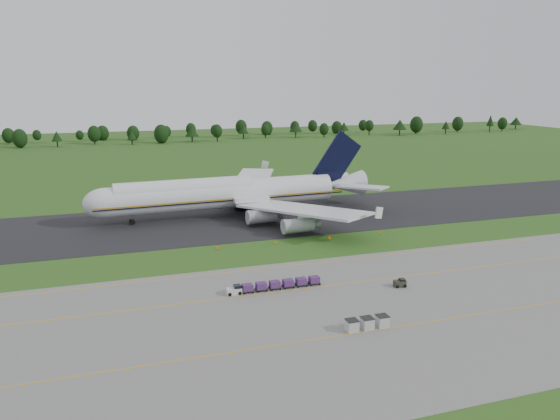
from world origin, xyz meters
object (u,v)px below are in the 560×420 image
object	(u,v)px
baggage_train	(273,285)
utility_cart	(400,284)
aircraft	(229,193)
edge_markers	(303,240)
uld_row	(367,323)

from	to	relation	value
baggage_train	utility_cart	distance (m)	21.82
aircraft	utility_cart	size ratio (longest dim) A/B	36.42
baggage_train	utility_cart	world-z (taller)	baggage_train
aircraft	baggage_train	xyz separation A→B (m)	(-4.67, -53.38, -5.28)
aircraft	edge_markers	size ratio (longest dim) A/B	1.97
baggage_train	aircraft	bearing A→B (deg)	85.00
utility_cart	edge_markers	distance (m)	31.45
aircraft	baggage_train	size ratio (longest dim) A/B	4.62
utility_cart	uld_row	bearing A→B (deg)	-134.68
uld_row	edge_markers	distance (m)	44.33
aircraft	edge_markers	xyz separation A→B (m)	(10.18, -28.15, -5.85)
baggage_train	edge_markers	size ratio (longest dim) A/B	0.43
baggage_train	edge_markers	xyz separation A→B (m)	(14.85, 25.24, -0.57)
uld_row	baggage_train	bearing A→B (deg)	113.86
utility_cart	edge_markers	size ratio (longest dim) A/B	0.05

